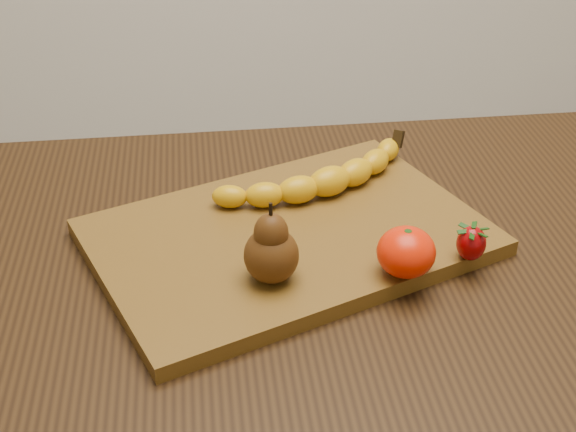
{
  "coord_description": "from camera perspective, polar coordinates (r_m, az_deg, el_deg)",
  "views": [
    {
      "loc": [
        -0.19,
        -0.76,
        1.3
      ],
      "look_at": [
        -0.09,
        0.03,
        0.8
      ],
      "focal_mm": 50.0,
      "sensor_mm": 36.0,
      "label": 1
    }
  ],
  "objects": [
    {
      "name": "banana",
      "position": [
        1.02,
        2.95,
        2.48
      ],
      "size": [
        0.25,
        0.16,
        0.04
      ],
      "primitive_type": null,
      "rotation": [
        0.0,
        0.0,
        0.42
      ],
      "color": "#E7AD0A",
      "rests_on": "cutting_board"
    },
    {
      "name": "table",
      "position": [
        1.01,
        5.55,
        -7.19
      ],
      "size": [
        1.0,
        0.7,
        0.76
      ],
      "color": "black",
      "rests_on": "ground"
    },
    {
      "name": "cutting_board",
      "position": [
        0.96,
        0.0,
        -1.52
      ],
      "size": [
        0.53,
        0.45,
        0.02
      ],
      "primitive_type": "cube",
      "rotation": [
        0.0,
        0.0,
        0.38
      ],
      "color": "brown",
      "rests_on": "table"
    },
    {
      "name": "strawberry",
      "position": [
        0.92,
        12.91,
        -1.82
      ],
      "size": [
        0.04,
        0.04,
        0.04
      ],
      "primitive_type": null,
      "rotation": [
        0.0,
        0.0,
        0.11
      ],
      "color": "#9B0407",
      "rests_on": "cutting_board"
    },
    {
      "name": "pear",
      "position": [
        0.85,
        -1.21,
        -1.89
      ],
      "size": [
        0.07,
        0.07,
        0.09
      ],
      "primitive_type": null,
      "rotation": [
        0.0,
        0.0,
        -0.24
      ],
      "color": "#4D2A0C",
      "rests_on": "cutting_board"
    },
    {
      "name": "mandarin",
      "position": [
        0.88,
        8.4,
        -2.55
      ],
      "size": [
        0.08,
        0.08,
        0.05
      ],
      "primitive_type": "ellipsoid",
      "rotation": [
        0.0,
        0.0,
        -0.26
      ],
      "color": "#FD2302",
      "rests_on": "cutting_board"
    }
  ]
}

